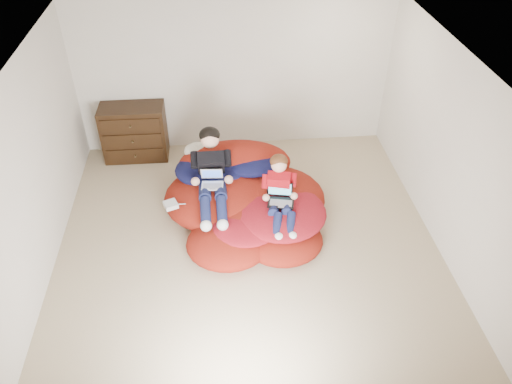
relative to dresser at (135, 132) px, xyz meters
name	(u,v)px	position (x,y,z in m)	size (l,w,h in m)	color
room_shell	(248,229)	(1.66, -2.23, -0.24)	(5.10, 5.10, 2.77)	tan
dresser	(135,132)	(0.00, 0.00, 0.00)	(1.02, 0.57, 0.91)	black
beanbag_pile	(246,199)	(1.68, -1.64, -0.20)	(2.30, 2.28, 0.85)	maroon
cream_pillow	(198,151)	(1.03, -0.90, 0.16)	(0.41, 0.26, 0.26)	beige
older_boy	(212,171)	(1.22, -1.58, 0.28)	(0.38, 1.30, 0.87)	black
younger_boy	(280,191)	(2.11, -2.00, 0.19)	(0.38, 0.97, 0.76)	red
laptop_white	(212,180)	(1.22, -1.68, 0.18)	(0.31, 0.30, 0.21)	silver
laptop_black	(280,197)	(2.11, -2.03, 0.11)	(0.38, 0.34, 0.25)	black
power_adapter	(171,205)	(0.65, -1.87, -0.04)	(0.17, 0.17, 0.06)	silver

